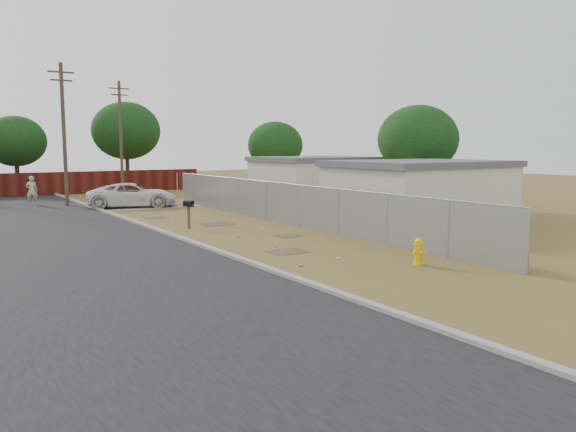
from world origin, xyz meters
TOP-DOWN VIEW (x-y plane):
  - ground at (0.00, 0.00)m, footprint 120.00×120.00m
  - street at (-6.76, 8.05)m, footprint 15.10×60.00m
  - chainlink_fence at (3.12, 1.03)m, footprint 0.10×27.06m
  - privacy_fence at (-6.00, 25.00)m, footprint 30.00×0.12m
  - utility_poles at (-3.67, 20.67)m, footprint 12.60×8.24m
  - houses at (9.70, 3.13)m, footprint 9.30×17.24m
  - horizon_trees at (0.84, 23.56)m, footprint 33.32×31.94m
  - fire_hydrant at (1.48, -9.22)m, footprint 0.42×0.42m
  - mailbox at (-1.46, 2.39)m, footprint 0.38×0.57m
  - pickup_truck at (-0.71, 12.91)m, footprint 6.01×4.26m
  - pedestrian at (-5.82, 17.57)m, footprint 0.79×0.61m
  - scattered_litter at (0.06, -1.67)m, footprint 3.85×12.20m

SIDE VIEW (x-z plane):
  - ground at x=0.00m, z-range 0.00..0.00m
  - street at x=-6.76m, z-range -0.04..0.08m
  - scattered_litter at x=0.06m, z-range 0.01..0.08m
  - fire_hydrant at x=1.48m, z-range -0.03..0.89m
  - pickup_truck at x=-0.71m, z-range 0.00..1.52m
  - chainlink_fence at x=3.12m, z-range -0.21..1.81m
  - privacy_fence at x=-6.00m, z-range 0.00..1.80m
  - pedestrian at x=-5.82m, z-range 0.00..1.91m
  - mailbox at x=-1.46m, z-range 0.39..1.71m
  - houses at x=9.70m, z-range 0.01..3.11m
  - horizon_trees at x=0.84m, z-range 0.74..8.52m
  - utility_poles at x=-3.67m, z-range 0.19..9.19m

